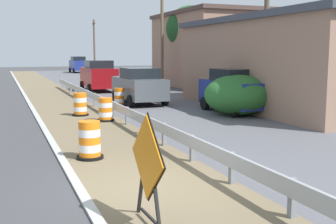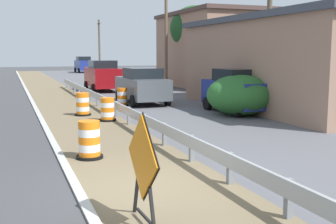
{
  "view_description": "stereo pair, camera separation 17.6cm",
  "coord_description": "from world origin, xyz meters",
  "px_view_note": "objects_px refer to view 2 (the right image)",
  "views": [
    {
      "loc": [
        -2.69,
        -8.23,
        2.82
      ],
      "look_at": [
        1.74,
        3.06,
        1.12
      ],
      "focal_mm": 45.52,
      "sensor_mm": 36.0,
      "label": 1
    },
    {
      "loc": [
        -2.52,
        -8.29,
        2.82
      ],
      "look_at": [
        1.74,
        3.06,
        1.12
      ],
      "focal_mm": 45.52,
      "sensor_mm": 36.0,
      "label": 2
    }
  ],
  "objects_px": {
    "traffic_barrel_far": "(122,98)",
    "car_lead_far_lane": "(142,86)",
    "traffic_barrel_nearest": "(89,142)",
    "traffic_barrel_close": "(108,111)",
    "car_mid_far_lane": "(84,64)",
    "warning_sign_diamond": "(143,163)",
    "utility_pole_near": "(269,15)",
    "utility_pole_far": "(99,46)",
    "car_lead_near_lane": "(102,76)",
    "car_trailing_near_lane": "(237,91)",
    "traffic_barrel_mid": "(83,105)",
    "utility_pole_mid": "(166,27)"
  },
  "relations": [
    {
      "from": "warning_sign_diamond",
      "to": "car_mid_far_lane",
      "type": "distance_m",
      "value": 55.08
    },
    {
      "from": "traffic_barrel_far",
      "to": "car_lead_near_lane",
      "type": "bearing_deg",
      "value": 84.42
    },
    {
      "from": "traffic_barrel_far",
      "to": "car_lead_far_lane",
      "type": "xyz_separation_m",
      "value": [
        1.31,
        0.68,
        0.57
      ]
    },
    {
      "from": "warning_sign_diamond",
      "to": "utility_pole_far",
      "type": "relative_size",
      "value": 0.27
    },
    {
      "from": "car_trailing_near_lane",
      "to": "utility_pole_far",
      "type": "distance_m",
      "value": 38.28
    },
    {
      "from": "warning_sign_diamond",
      "to": "traffic_barrel_close",
      "type": "relative_size",
      "value": 1.94
    },
    {
      "from": "car_lead_near_lane",
      "to": "utility_pole_near",
      "type": "bearing_deg",
      "value": -160.19
    },
    {
      "from": "traffic_barrel_far",
      "to": "car_trailing_near_lane",
      "type": "bearing_deg",
      "value": -44.23
    },
    {
      "from": "car_mid_far_lane",
      "to": "utility_pole_near",
      "type": "relative_size",
      "value": 0.49
    },
    {
      "from": "traffic_barrel_far",
      "to": "utility_pole_near",
      "type": "height_order",
      "value": "utility_pole_near"
    },
    {
      "from": "traffic_barrel_nearest",
      "to": "traffic_barrel_close",
      "type": "bearing_deg",
      "value": 73.07
    },
    {
      "from": "utility_pole_near",
      "to": "utility_pole_far",
      "type": "bearing_deg",
      "value": 90.1
    },
    {
      "from": "car_mid_far_lane",
      "to": "utility_pole_far",
      "type": "bearing_deg",
      "value": 11.41
    },
    {
      "from": "traffic_barrel_far",
      "to": "car_lead_far_lane",
      "type": "bearing_deg",
      "value": 27.27
    },
    {
      "from": "car_trailing_near_lane",
      "to": "traffic_barrel_mid",
      "type": "bearing_deg",
      "value": -104.75
    },
    {
      "from": "warning_sign_diamond",
      "to": "traffic_barrel_nearest",
      "type": "height_order",
      "value": "warning_sign_diamond"
    },
    {
      "from": "warning_sign_diamond",
      "to": "utility_pole_mid",
      "type": "xyz_separation_m",
      "value": [
        9.82,
        25.39,
        3.74
      ]
    },
    {
      "from": "car_lead_far_lane",
      "to": "car_mid_far_lane",
      "type": "relative_size",
      "value": 1.06
    },
    {
      "from": "utility_pole_far",
      "to": "utility_pole_near",
      "type": "bearing_deg",
      "value": -89.9
    },
    {
      "from": "car_trailing_near_lane",
      "to": "traffic_barrel_far",
      "type": "bearing_deg",
      "value": -136.24
    },
    {
      "from": "car_lead_near_lane",
      "to": "car_mid_far_lane",
      "type": "height_order",
      "value": "car_mid_far_lane"
    },
    {
      "from": "traffic_barrel_nearest",
      "to": "car_trailing_near_lane",
      "type": "height_order",
      "value": "car_trailing_near_lane"
    },
    {
      "from": "car_trailing_near_lane",
      "to": "traffic_barrel_close",
      "type": "bearing_deg",
      "value": -88.84
    },
    {
      "from": "warning_sign_diamond",
      "to": "utility_pole_mid",
      "type": "distance_m",
      "value": 27.48
    },
    {
      "from": "traffic_barrel_mid",
      "to": "car_mid_far_lane",
      "type": "xyz_separation_m",
      "value": [
        7.05,
        41.85,
        0.66
      ]
    },
    {
      "from": "car_lead_far_lane",
      "to": "car_mid_far_lane",
      "type": "xyz_separation_m",
      "value": [
        3.2,
        38.43,
        0.13
      ]
    },
    {
      "from": "car_trailing_near_lane",
      "to": "car_lead_far_lane",
      "type": "relative_size",
      "value": 0.9
    },
    {
      "from": "car_lead_far_lane",
      "to": "traffic_barrel_nearest",
      "type": "bearing_deg",
      "value": 155.86
    },
    {
      "from": "car_lead_near_lane",
      "to": "utility_pole_mid",
      "type": "height_order",
      "value": "utility_pole_mid"
    },
    {
      "from": "car_lead_far_lane",
      "to": "utility_pole_mid",
      "type": "relative_size",
      "value": 0.49
    },
    {
      "from": "warning_sign_diamond",
      "to": "traffic_barrel_nearest",
      "type": "xyz_separation_m",
      "value": [
        -0.05,
        4.67,
        -0.58
      ]
    },
    {
      "from": "car_lead_far_lane",
      "to": "utility_pole_near",
      "type": "height_order",
      "value": "utility_pole_near"
    },
    {
      "from": "traffic_barrel_far",
      "to": "car_lead_near_lane",
      "type": "xyz_separation_m",
      "value": [
        0.91,
        9.28,
        0.7
      ]
    },
    {
      "from": "car_trailing_near_lane",
      "to": "car_mid_far_lane",
      "type": "xyz_separation_m",
      "value": [
        0.08,
        43.43,
        0.1
      ]
    },
    {
      "from": "car_lead_near_lane",
      "to": "car_trailing_near_lane",
      "type": "relative_size",
      "value": 1.17
    },
    {
      "from": "traffic_barrel_mid",
      "to": "car_lead_near_lane",
      "type": "relative_size",
      "value": 0.21
    },
    {
      "from": "car_trailing_near_lane",
      "to": "utility_pole_far",
      "type": "height_order",
      "value": "utility_pole_far"
    },
    {
      "from": "warning_sign_diamond",
      "to": "utility_pole_near",
      "type": "relative_size",
      "value": 0.22
    },
    {
      "from": "car_lead_near_lane",
      "to": "utility_pole_near",
      "type": "height_order",
      "value": "utility_pole_near"
    },
    {
      "from": "utility_pole_mid",
      "to": "utility_pole_far",
      "type": "relative_size",
      "value": 1.31
    },
    {
      "from": "traffic_barrel_nearest",
      "to": "car_lead_near_lane",
      "type": "bearing_deg",
      "value": 77.1
    },
    {
      "from": "traffic_barrel_close",
      "to": "utility_pole_far",
      "type": "height_order",
      "value": "utility_pole_far"
    },
    {
      "from": "car_mid_far_lane",
      "to": "utility_pole_near",
      "type": "bearing_deg",
      "value": -0.11
    },
    {
      "from": "traffic_barrel_far",
      "to": "utility_pole_near",
      "type": "xyz_separation_m",
      "value": [
        5.82,
        -4.73,
        4.09
      ]
    },
    {
      "from": "traffic_barrel_mid",
      "to": "car_mid_far_lane",
      "type": "bearing_deg",
      "value": 80.44
    },
    {
      "from": "traffic_barrel_far",
      "to": "traffic_barrel_close",
      "type": "bearing_deg",
      "value": -111.43
    },
    {
      "from": "utility_pole_mid",
      "to": "car_lead_near_lane",
      "type": "bearing_deg",
      "value": -171.98
    },
    {
      "from": "utility_pole_near",
      "to": "car_lead_far_lane",
      "type": "bearing_deg",
      "value": 129.78
    },
    {
      "from": "traffic_barrel_nearest",
      "to": "utility_pole_near",
      "type": "distance_m",
      "value": 11.91
    },
    {
      "from": "traffic_barrel_close",
      "to": "car_trailing_near_lane",
      "type": "height_order",
      "value": "car_trailing_near_lane"
    }
  ]
}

